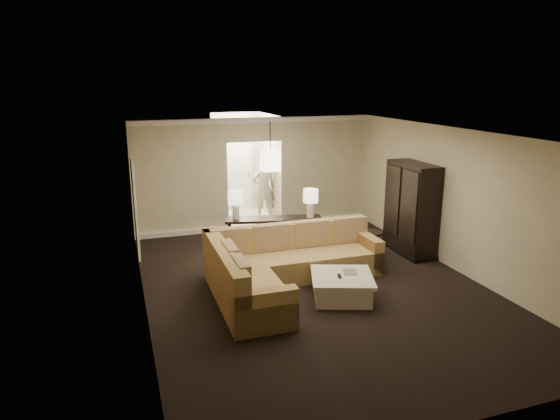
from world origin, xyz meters
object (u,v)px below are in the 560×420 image
object	(u,v)px
sectional_sofa	(281,266)
console_table	(273,232)
drink_table	(371,239)
coffee_table	(342,286)
person	(264,186)
armoire	(411,210)

from	to	relation	value
sectional_sofa	console_table	world-z (taller)	sectional_sofa
console_table	drink_table	size ratio (longest dim) A/B	3.53
console_table	coffee_table	bearing A→B (deg)	-67.38
console_table	sectional_sofa	bearing A→B (deg)	-90.10
coffee_table	drink_table	bearing A→B (deg)	48.38
person	console_table	bearing A→B (deg)	85.22
sectional_sofa	person	bearing A→B (deg)	77.33
console_table	person	bearing A→B (deg)	90.81
armoire	console_table	bearing A→B (deg)	162.94
sectional_sofa	person	xyz separation A→B (m)	(1.02, 4.49, 0.53)
coffee_table	person	xyz separation A→B (m)	(0.18, 5.31, 0.71)
armoire	drink_table	world-z (taller)	armoire
drink_table	armoire	bearing A→B (deg)	6.87
sectional_sofa	coffee_table	xyz separation A→B (m)	(0.84, -0.82, -0.18)
coffee_table	console_table	distance (m)	2.63
console_table	armoire	size ratio (longest dim) A/B	1.08
sectional_sofa	console_table	distance (m)	1.81
coffee_table	drink_table	xyz separation A→B (m)	(1.41, 1.58, 0.22)
console_table	armoire	bearing A→B (deg)	-3.80
armoire	drink_table	size ratio (longest dim) A/B	3.28
armoire	person	world-z (taller)	armoire
sectional_sofa	coffee_table	distance (m)	1.19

